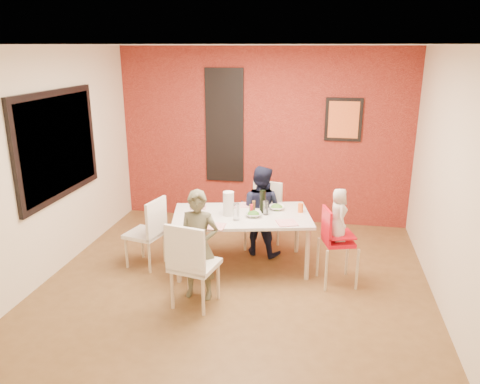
% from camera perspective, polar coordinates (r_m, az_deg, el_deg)
% --- Properties ---
extents(ground, '(4.50, 4.50, 0.00)m').
position_cam_1_polar(ground, '(5.63, -0.57, -11.17)').
color(ground, brown).
rests_on(ground, ground).
extents(ceiling, '(4.50, 4.50, 0.02)m').
position_cam_1_polar(ceiling, '(4.94, -0.67, 17.50)').
color(ceiling, white).
rests_on(ceiling, wall_back).
extents(wall_back, '(4.50, 0.02, 2.70)m').
position_cam_1_polar(wall_back, '(7.29, 2.82, 6.77)').
color(wall_back, '#F3E7C9').
rests_on(wall_back, ground).
extents(wall_front, '(4.50, 0.02, 2.70)m').
position_cam_1_polar(wall_front, '(3.08, -8.81, -8.66)').
color(wall_front, '#F3E7C9').
rests_on(wall_front, ground).
extents(wall_left, '(0.02, 4.50, 2.70)m').
position_cam_1_polar(wall_left, '(5.97, -22.36, 3.08)').
color(wall_left, '#F3E7C9').
rests_on(wall_left, ground).
extents(wall_right, '(0.02, 4.50, 2.70)m').
position_cam_1_polar(wall_right, '(5.20, 24.53, 0.83)').
color(wall_right, '#F3E7C9').
rests_on(wall_right, ground).
extents(brick_accent_wall, '(4.50, 0.02, 2.70)m').
position_cam_1_polar(brick_accent_wall, '(7.27, 2.80, 6.74)').
color(brick_accent_wall, maroon).
rests_on(brick_accent_wall, ground).
extents(picture_window_frame, '(0.05, 1.70, 1.30)m').
position_cam_1_polar(picture_window_frame, '(6.07, -21.34, 5.37)').
color(picture_window_frame, black).
rests_on(picture_window_frame, wall_left).
extents(picture_window_pane, '(0.02, 1.55, 1.15)m').
position_cam_1_polar(picture_window_pane, '(6.07, -21.22, 5.37)').
color(picture_window_pane, black).
rests_on(picture_window_pane, wall_left).
extents(glassblock_strip, '(0.55, 0.03, 1.70)m').
position_cam_1_polar(glassblock_strip, '(7.33, -1.89, 8.04)').
color(glassblock_strip, silver).
rests_on(glassblock_strip, wall_back).
extents(glassblock_surround, '(0.60, 0.03, 1.76)m').
position_cam_1_polar(glassblock_surround, '(7.33, -1.90, 8.03)').
color(glassblock_surround, black).
rests_on(glassblock_surround, wall_back).
extents(art_print_frame, '(0.54, 0.03, 0.64)m').
position_cam_1_polar(art_print_frame, '(7.14, 12.51, 8.61)').
color(art_print_frame, black).
rests_on(art_print_frame, wall_back).
extents(art_print_canvas, '(0.44, 0.01, 0.54)m').
position_cam_1_polar(art_print_canvas, '(7.13, 12.51, 8.59)').
color(art_print_canvas, orange).
rests_on(art_print_canvas, wall_back).
extents(dining_table, '(1.84, 1.28, 0.70)m').
position_cam_1_polar(dining_table, '(5.81, 0.21, -3.33)').
color(dining_table, silver).
rests_on(dining_table, ground).
extents(chair_near, '(0.53, 0.53, 0.97)m').
position_cam_1_polar(chair_near, '(4.95, -6.01, -8.42)').
color(chair_near, white).
rests_on(chair_near, ground).
extents(chair_far, '(0.52, 0.52, 0.91)m').
position_cam_1_polar(chair_far, '(6.45, 2.98, -2.38)').
color(chair_far, silver).
rests_on(chair_far, ground).
extents(chair_left, '(0.50, 0.50, 0.90)m').
position_cam_1_polar(chair_left, '(5.96, -10.95, -4.47)').
color(chair_left, white).
rests_on(chair_left, ground).
extents(high_chair, '(0.48, 0.48, 0.93)m').
position_cam_1_polar(high_chair, '(5.53, 11.50, -5.64)').
color(high_chair, red).
rests_on(high_chair, ground).
extents(child_near, '(0.45, 0.30, 1.24)m').
position_cam_1_polar(child_near, '(5.13, -5.08, -6.50)').
color(child_near, brown).
rests_on(child_near, ground).
extents(child_far, '(0.69, 0.60, 1.22)m').
position_cam_1_polar(child_far, '(6.20, 2.51, -2.26)').
color(child_far, black).
rests_on(child_far, ground).
extents(toddler, '(0.27, 0.34, 0.62)m').
position_cam_1_polar(toddler, '(5.44, 11.92, -2.71)').
color(toddler, beige).
rests_on(toddler, high_chair).
extents(plate_near_left, '(0.23, 0.23, 0.01)m').
position_cam_1_polar(plate_near_left, '(5.40, -3.12, -4.20)').
color(plate_near_left, white).
rests_on(plate_near_left, dining_table).
extents(plate_far_mid, '(0.24, 0.24, 0.01)m').
position_cam_1_polar(plate_far_mid, '(6.11, 1.02, -1.59)').
color(plate_far_mid, white).
rests_on(plate_far_mid, dining_table).
extents(plate_near_right, '(0.29, 0.29, 0.01)m').
position_cam_1_polar(plate_near_right, '(5.53, 5.76, -3.76)').
color(plate_near_right, white).
rests_on(plate_near_right, dining_table).
extents(plate_far_left, '(0.23, 0.23, 0.01)m').
position_cam_1_polar(plate_far_left, '(6.05, -5.12, -1.86)').
color(plate_far_left, silver).
rests_on(plate_far_left, dining_table).
extents(salad_bowl_a, '(0.23, 0.23, 0.05)m').
position_cam_1_polar(salad_bowl_a, '(5.71, 1.65, -2.77)').
color(salad_bowl_a, silver).
rests_on(salad_bowl_a, dining_table).
extents(salad_bowl_b, '(0.21, 0.21, 0.05)m').
position_cam_1_polar(salad_bowl_b, '(5.97, 4.50, -1.91)').
color(salad_bowl_b, white).
rests_on(salad_bowl_b, dining_table).
extents(wine_bottle, '(0.08, 0.08, 0.29)m').
position_cam_1_polar(wine_bottle, '(5.81, 2.78, -1.18)').
color(wine_bottle, black).
rests_on(wine_bottle, dining_table).
extents(wine_glass_a, '(0.07, 0.07, 0.21)m').
position_cam_1_polar(wine_glass_a, '(5.56, -0.45, -2.46)').
color(wine_glass_a, white).
rests_on(wine_glass_a, dining_table).
extents(wine_glass_b, '(0.06, 0.06, 0.18)m').
position_cam_1_polar(wine_glass_b, '(5.76, 3.16, -1.93)').
color(wine_glass_b, silver).
rests_on(wine_glass_b, dining_table).
extents(paper_towel_roll, '(0.13, 0.13, 0.30)m').
position_cam_1_polar(paper_towel_roll, '(5.71, -1.41, -1.43)').
color(paper_towel_roll, silver).
rests_on(paper_towel_roll, dining_table).
extents(condiment_red, '(0.04, 0.04, 0.14)m').
position_cam_1_polar(condiment_red, '(5.73, 1.41, -2.21)').
color(condiment_red, red).
rests_on(condiment_red, dining_table).
extents(condiment_green, '(0.03, 0.03, 0.12)m').
position_cam_1_polar(condiment_green, '(5.78, 1.30, -2.12)').
color(condiment_green, '#2B6D24').
rests_on(condiment_green, dining_table).
extents(condiment_brown, '(0.04, 0.04, 0.15)m').
position_cam_1_polar(condiment_brown, '(5.83, 1.68, -1.81)').
color(condiment_brown, brown).
rests_on(condiment_brown, dining_table).
extents(sippy_cup, '(0.07, 0.07, 0.12)m').
position_cam_1_polar(sippy_cup, '(5.89, 7.39, -1.93)').
color(sippy_cup, orange).
rests_on(sippy_cup, dining_table).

